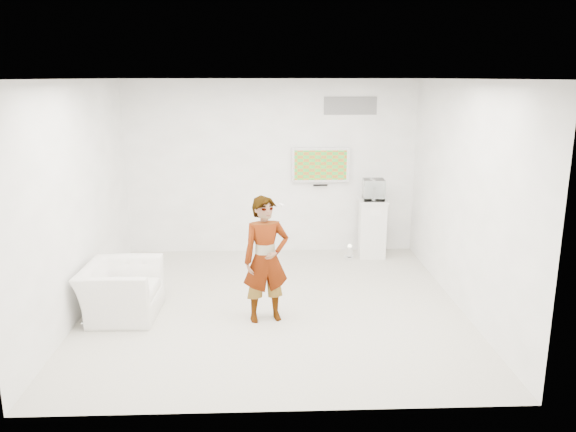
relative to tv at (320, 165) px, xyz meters
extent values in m
cube|color=beige|center=(-0.85, -2.45, -1.55)|extent=(5.00, 5.00, 0.01)
cube|color=#313133|center=(-0.85, -2.45, 1.45)|extent=(5.00, 5.00, 0.01)
cube|color=white|center=(-0.85, 0.05, -0.05)|extent=(5.00, 0.01, 3.00)
cube|color=white|center=(-0.85, -4.95, -0.05)|extent=(5.00, 0.01, 3.00)
cube|color=white|center=(-3.35, -2.45, -0.05)|extent=(0.01, 5.00, 3.00)
cube|color=white|center=(1.65, -2.45, -0.05)|extent=(0.01, 5.00, 3.00)
cube|color=silver|center=(0.00, 0.00, 0.00)|extent=(1.00, 0.08, 0.60)
cube|color=slate|center=(0.50, 0.04, 1.00)|extent=(0.90, 0.02, 0.30)
imported|color=white|center=(-0.95, -2.89, -0.74)|extent=(0.66, 0.52, 1.61)
imported|color=white|center=(-2.83, -2.69, -1.21)|extent=(0.95, 1.07, 0.68)
cube|color=silver|center=(0.88, -0.34, -1.05)|extent=(0.52, 0.52, 1.00)
cylinder|color=white|center=(0.47, -0.51, -1.42)|extent=(0.20, 0.20, 0.25)
cube|color=silver|center=(0.88, -0.34, -0.38)|extent=(0.37, 0.37, 0.35)
cube|color=silver|center=(0.88, -0.34, -0.44)|extent=(0.07, 0.16, 0.22)
cube|color=silver|center=(-0.74, -2.69, -0.10)|extent=(0.07, 0.13, 0.03)
camera|label=1|loc=(-0.93, -9.57, 1.47)|focal=35.00mm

